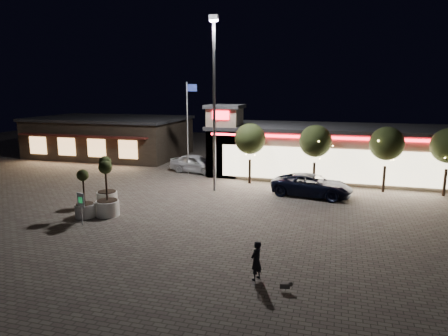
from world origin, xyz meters
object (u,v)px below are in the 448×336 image
(pickup_truck, at_px, (312,185))
(valet_sign, at_px, (81,203))
(white_sedan, at_px, (196,164))
(planter_mid, at_px, (85,202))
(planter_left, at_px, (107,190))
(pedestrian, at_px, (256,261))

(pickup_truck, relative_size, valet_sign, 3.02)
(white_sedan, distance_m, planter_mid, 13.84)
(pickup_truck, relative_size, planter_mid, 1.94)
(planter_left, bearing_deg, valet_sign, -78.37)
(pickup_truck, bearing_deg, planter_mid, 132.12)
(planter_mid, bearing_deg, pedestrian, -23.73)
(planter_left, height_order, planter_mid, planter_left)
(planter_left, bearing_deg, pedestrian, -33.24)
(white_sedan, bearing_deg, planter_left, -177.35)
(pedestrian, bearing_deg, white_sedan, -128.70)
(white_sedan, relative_size, pedestrian, 3.04)
(planter_mid, xyz_separation_m, valet_sign, (0.71, -1.30, 0.40))
(planter_mid, bearing_deg, planter_left, 91.61)
(planter_mid, bearing_deg, valet_sign, -61.48)
(white_sedan, distance_m, valet_sign, 15.06)
(planter_left, distance_m, planter_mid, 2.48)
(pedestrian, bearing_deg, planter_mid, -88.91)
(white_sedan, bearing_deg, planter_mid, -175.23)
(white_sedan, height_order, planter_mid, planter_mid)
(white_sedan, relative_size, valet_sign, 2.63)
(planter_mid, bearing_deg, pickup_truck, 34.04)
(pickup_truck, distance_m, planter_left, 13.95)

